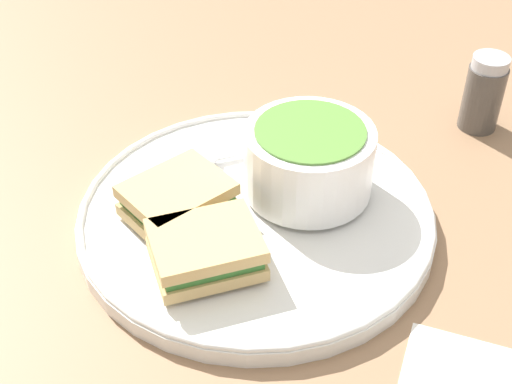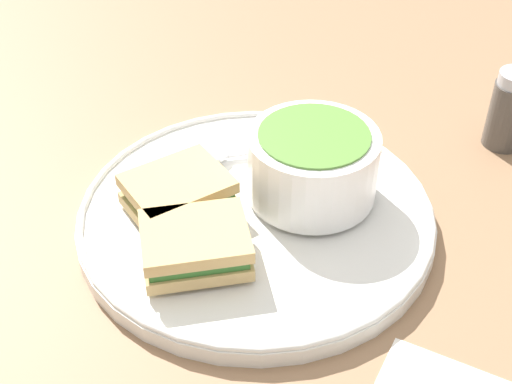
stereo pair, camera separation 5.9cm
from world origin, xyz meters
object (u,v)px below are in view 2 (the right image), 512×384
object	(u,v)px
spoon	(218,155)
salt_shaker	(510,110)
soup_bowl	(313,164)
sandwich_half_near	(178,192)
sandwich_half_far	(195,245)

from	to	relation	value
spoon	salt_shaker	size ratio (longest dim) A/B	1.24
soup_bowl	spoon	world-z (taller)	soup_bowl
spoon	sandwich_half_near	bearing A→B (deg)	52.49
soup_bowl	spoon	xyz separation A→B (m)	(0.03, 0.09, -0.03)
sandwich_half_far	salt_shaker	size ratio (longest dim) A/B	1.25
soup_bowl	salt_shaker	distance (m)	0.22
soup_bowl	sandwich_half_far	size ratio (longest dim) A/B	1.11
sandwich_half_far	salt_shaker	xyz separation A→B (m)	(0.23, -0.25, 0.00)
soup_bowl	salt_shaker	world-z (taller)	soup_bowl
sandwich_half_near	sandwich_half_far	world-z (taller)	same
spoon	sandwich_half_near	distance (m)	0.08
soup_bowl	sandwich_half_near	bearing A→B (deg)	109.20
sandwich_half_near	spoon	bearing A→B (deg)	-13.66
soup_bowl	sandwich_half_far	xyz separation A→B (m)	(-0.10, 0.08, -0.02)
spoon	sandwich_half_far	bearing A→B (deg)	71.25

